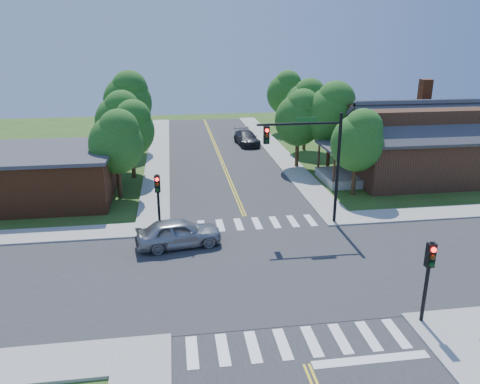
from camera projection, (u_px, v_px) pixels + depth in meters
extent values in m
plane|color=#2C5219|center=(267.00, 270.00, 24.51)|extent=(100.00, 100.00, 0.00)
cube|color=#2D2D30|center=(267.00, 269.00, 24.50)|extent=(10.00, 90.00, 0.04)
cube|color=#2D2D30|center=(267.00, 269.00, 24.50)|extent=(90.00, 10.00, 0.04)
cube|color=#2D2D30|center=(267.00, 270.00, 24.51)|extent=(10.20, 10.20, 0.06)
cube|color=#9E9B93|center=(277.00, 151.00, 48.73)|extent=(2.20, 40.00, 0.14)
cube|color=#9E9B93|center=(158.00, 155.00, 47.06)|extent=(2.20, 40.00, 0.14)
cube|color=white|center=(183.00, 227.00, 29.73)|extent=(0.45, 2.00, 0.01)
cube|color=white|center=(202.00, 226.00, 29.89)|extent=(0.45, 2.00, 0.01)
cube|color=white|center=(220.00, 225.00, 30.06)|extent=(0.45, 2.00, 0.01)
cube|color=white|center=(239.00, 224.00, 30.22)|extent=(0.45, 2.00, 0.01)
cube|color=white|center=(257.00, 223.00, 30.38)|extent=(0.45, 2.00, 0.01)
cube|color=white|center=(275.00, 222.00, 30.55)|extent=(0.45, 2.00, 0.01)
cube|color=white|center=(293.00, 221.00, 30.71)|extent=(0.45, 2.00, 0.01)
cube|color=white|center=(310.00, 220.00, 30.87)|extent=(0.45, 2.00, 0.01)
cube|color=white|center=(192.00, 352.00, 18.12)|extent=(0.45, 2.00, 0.01)
cube|color=white|center=(223.00, 349.00, 18.28)|extent=(0.45, 2.00, 0.01)
cube|color=white|center=(253.00, 347.00, 18.45)|extent=(0.45, 2.00, 0.01)
cube|color=white|center=(283.00, 344.00, 18.61)|extent=(0.45, 2.00, 0.01)
cube|color=white|center=(312.00, 341.00, 18.77)|extent=(0.45, 2.00, 0.01)
cube|color=white|center=(340.00, 338.00, 18.94)|extent=(0.45, 2.00, 0.01)
cube|color=white|center=(369.00, 336.00, 19.10)|extent=(0.45, 2.00, 0.01)
cube|color=white|center=(396.00, 333.00, 19.26)|extent=(0.45, 2.00, 0.01)
cube|color=yellow|center=(216.00, 151.00, 49.06)|extent=(0.10, 37.50, 0.01)
cube|color=yellow|center=(218.00, 150.00, 49.09)|extent=(0.10, 37.50, 0.01)
cube|color=white|center=(371.00, 360.00, 17.74)|extent=(4.60, 0.45, 0.09)
cylinder|color=black|center=(338.00, 170.00, 29.35)|extent=(0.20, 0.20, 7.20)
cylinder|color=black|center=(299.00, 124.00, 28.03)|extent=(5.20, 0.14, 0.14)
cube|color=#19591E|center=(306.00, 120.00, 27.96)|extent=(1.40, 0.04, 0.30)
cube|color=black|center=(266.00, 135.00, 27.96)|extent=(0.34, 0.28, 1.05)
sphere|color=#FF0C0C|center=(267.00, 130.00, 27.70)|extent=(0.22, 0.22, 0.22)
sphere|color=#3F2605|center=(267.00, 136.00, 27.80)|extent=(0.22, 0.22, 0.22)
sphere|color=#05330F|center=(267.00, 141.00, 27.90)|extent=(0.22, 0.22, 0.22)
cylinder|color=black|center=(426.00, 284.00, 19.42)|extent=(0.16, 0.16, 3.80)
cube|color=black|center=(430.00, 255.00, 18.99)|extent=(0.34, 0.28, 1.05)
sphere|color=#FF0C0C|center=(434.00, 250.00, 18.73)|extent=(0.22, 0.22, 0.22)
sphere|color=#3F2605|center=(433.00, 257.00, 18.83)|extent=(0.22, 0.22, 0.22)
sphere|color=#05330F|center=(432.00, 264.00, 18.93)|extent=(0.22, 0.22, 0.22)
cylinder|color=black|center=(159.00, 204.00, 28.38)|extent=(0.16, 0.16, 3.80)
cube|color=black|center=(157.00, 184.00, 27.95)|extent=(0.34, 0.28, 1.05)
sphere|color=#FF0C0C|center=(157.00, 179.00, 27.69)|extent=(0.22, 0.22, 0.22)
sphere|color=#3F2605|center=(157.00, 185.00, 27.79)|extent=(0.22, 0.22, 0.22)
sphere|color=#05330F|center=(158.00, 190.00, 27.89)|extent=(0.22, 0.22, 0.22)
cube|color=#362312|center=(411.00, 156.00, 39.24)|extent=(10.00, 8.00, 4.00)
cube|color=#9E9B93|center=(338.00, 178.00, 38.91)|extent=(2.60, 4.50, 0.70)
cylinder|color=#362312|center=(334.00, 170.00, 36.48)|extent=(0.18, 0.18, 2.50)
cylinder|color=#362312|center=(319.00, 157.00, 40.23)|extent=(0.18, 0.18, 2.50)
cube|color=#38383D|center=(340.00, 147.00, 38.07)|extent=(2.80, 4.80, 0.18)
cube|color=brown|center=(420.00, 128.00, 42.35)|extent=(0.90, 0.90, 7.11)
cube|color=brown|center=(42.00, 177.00, 34.37)|extent=(10.00, 8.00, 3.50)
cube|color=#38383D|center=(39.00, 152.00, 33.77)|extent=(10.40, 8.40, 0.25)
cylinder|color=#382314|center=(354.00, 179.00, 35.52)|extent=(0.34, 0.34, 2.46)
ellipsoid|color=#215017|center=(357.00, 143.00, 34.62)|extent=(3.89, 3.70, 4.28)
sphere|color=#215017|center=(363.00, 128.00, 34.10)|extent=(2.85, 2.85, 2.85)
cylinder|color=#382314|center=(328.00, 153.00, 42.12)|extent=(0.34, 0.34, 2.95)
ellipsoid|color=#215017|center=(331.00, 116.00, 41.04)|extent=(4.66, 4.42, 5.12)
sphere|color=#215017|center=(336.00, 101.00, 40.44)|extent=(3.41, 3.41, 3.41)
cylinder|color=#382314|center=(304.00, 137.00, 49.22)|extent=(0.34, 0.34, 2.79)
ellipsoid|color=#215017|center=(306.00, 107.00, 48.20)|extent=(4.40, 4.18, 4.84)
sphere|color=#215017|center=(310.00, 94.00, 47.63)|extent=(3.23, 3.23, 3.23)
cylinder|color=#382314|center=(284.00, 120.00, 58.44)|extent=(0.34, 0.34, 2.81)
ellipsoid|color=#215017|center=(285.00, 94.00, 57.42)|extent=(4.43, 4.21, 4.87)
sphere|color=#215017|center=(288.00, 84.00, 56.84)|extent=(3.25, 3.25, 3.25)
cylinder|color=#382314|center=(119.00, 182.00, 34.87)|extent=(0.34, 0.34, 2.50)
ellipsoid|color=#215017|center=(116.00, 145.00, 33.95)|extent=(3.94, 3.74, 4.33)
sphere|color=#215017|center=(119.00, 129.00, 33.42)|extent=(2.89, 2.89, 2.89)
cylinder|color=#382314|center=(123.00, 157.00, 41.55)|extent=(0.34, 0.34, 2.68)
ellipsoid|color=#215017|center=(120.00, 123.00, 40.57)|extent=(4.23, 4.02, 4.66)
sphere|color=#215017|center=(122.00, 108.00, 40.02)|extent=(3.10, 3.10, 3.10)
cylinder|color=#382314|center=(130.00, 136.00, 48.66)|extent=(0.34, 0.34, 3.09)
ellipsoid|color=#215017|center=(128.00, 102.00, 47.52)|extent=(4.88, 4.64, 5.37)
sphere|color=#215017|center=(129.00, 88.00, 46.90)|extent=(3.58, 3.58, 3.58)
cylinder|color=#382314|center=(137.00, 122.00, 57.96)|extent=(0.34, 0.34, 2.43)
ellipsoid|color=#215017|center=(135.00, 100.00, 57.07)|extent=(3.83, 3.64, 4.22)
sphere|color=#215017|center=(137.00, 91.00, 56.55)|extent=(2.81, 2.81, 2.81)
cylinder|color=#382314|center=(297.00, 153.00, 42.75)|extent=(0.34, 0.34, 2.67)
ellipsoid|color=#215017|center=(298.00, 120.00, 41.77)|extent=(4.22, 4.01, 4.64)
sphere|color=#215017|center=(303.00, 106.00, 41.21)|extent=(3.09, 3.09, 3.09)
cylinder|color=#382314|center=(133.00, 163.00, 39.70)|extent=(0.34, 0.34, 2.49)
ellipsoid|color=#215017|center=(131.00, 131.00, 38.79)|extent=(3.93, 3.73, 4.32)
sphere|color=#215017|center=(133.00, 117.00, 38.26)|extent=(2.88, 2.88, 2.88)
imported|color=#A1A3A7|center=(179.00, 233.00, 26.91)|extent=(3.43, 5.49, 1.67)
imported|color=#28292C|center=(247.00, 138.00, 51.51)|extent=(3.11, 5.52, 1.48)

